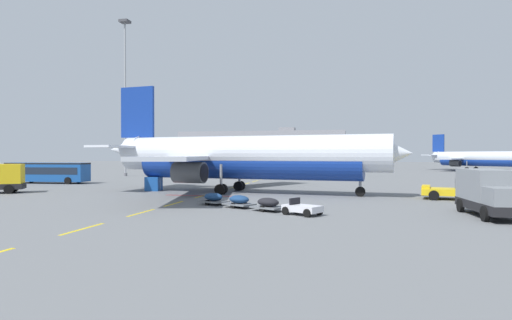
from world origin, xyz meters
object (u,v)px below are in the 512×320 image
at_px(airliner_foreground, 243,157).
at_px(pushback_tug, 459,190).
at_px(apron_shuttle_bus, 48,171).
at_px(baggage_train, 253,202).
at_px(apron_light_mast_near, 125,82).
at_px(airliner_mid_left, 476,158).
at_px(fuel_service_truck, 489,192).
at_px(ground_crew_worker, 476,193).
at_px(uld_cargo_container, 154,184).

relative_size(airliner_foreground, pushback_tug, 5.42).
bearing_deg(apron_shuttle_bus, pushback_tug, -12.61).
relative_size(airliner_foreground, apron_shuttle_bus, 2.86).
relative_size(pushback_tug, apron_shuttle_bus, 0.53).
height_order(baggage_train, apron_light_mast_near, apron_light_mast_near).
xyz_separation_m(pushback_tug, baggage_train, (-17.01, -10.89, -0.37)).
distance_m(airliner_mid_left, fuel_service_truck, 93.09).
xyz_separation_m(airliner_mid_left, fuel_service_truck, (-22.74, -90.26, -1.55)).
relative_size(airliner_foreground, fuel_service_truck, 4.85).
bearing_deg(ground_crew_worker, airliner_foreground, 163.39).
xyz_separation_m(ground_crew_worker, uld_cargo_container, (-32.36, 6.98, -0.18)).
height_order(pushback_tug, fuel_service_truck, fuel_service_truck).
distance_m(airliner_mid_left, ground_crew_worker, 85.83).
bearing_deg(uld_cargo_container, pushback_tug, -5.60).
relative_size(fuel_service_truck, apron_light_mast_near, 0.24).
distance_m(ground_crew_worker, apron_light_mast_near, 67.35).
distance_m(apron_shuttle_bus, baggage_train, 42.44).
xyz_separation_m(airliner_foreground, pushback_tug, (21.26, -2.61, -3.05)).
distance_m(airliner_mid_left, apron_shuttle_bus, 100.75).
distance_m(fuel_service_truck, apron_light_mast_near, 70.71).
bearing_deg(apron_shuttle_bus, baggage_train, -32.37).
height_order(airliner_mid_left, baggage_train, airliner_mid_left).
height_order(apron_shuttle_bus, baggage_train, apron_shuttle_bus).
xyz_separation_m(fuel_service_truck, baggage_train, (-16.34, 0.19, -1.11)).
relative_size(apron_shuttle_bus, fuel_service_truck, 1.69).
xyz_separation_m(baggage_train, apron_light_mast_near, (-35.72, 44.61, 17.88)).
xyz_separation_m(airliner_mid_left, baggage_train, (-39.08, -90.07, -2.66)).
xyz_separation_m(airliner_foreground, uld_cargo_container, (-10.72, 0.52, -3.15)).
relative_size(fuel_service_truck, ground_crew_worker, 4.20).
height_order(fuel_service_truck, baggage_train, fuel_service_truck).
bearing_deg(uld_cargo_container, fuel_service_truck, -24.42).
height_order(pushback_tug, ground_crew_worker, pushback_tug).
bearing_deg(pushback_tug, fuel_service_truck, -93.45).
relative_size(airliner_mid_left, fuel_service_truck, 3.31).
distance_m(airliner_foreground, baggage_train, 14.56).
distance_m(airliner_mid_left, apron_light_mast_near, 88.84).
xyz_separation_m(baggage_train, uld_cargo_container, (-14.97, 14.03, 0.27)).
relative_size(airliner_foreground, baggage_train, 3.23).
bearing_deg(ground_crew_worker, fuel_service_truck, -98.19).
xyz_separation_m(airliner_mid_left, apron_shuttle_bus, (-74.91, -67.36, -1.45)).
bearing_deg(apron_light_mast_near, airliner_mid_left, 31.28).
xyz_separation_m(apron_shuttle_bus, uld_cargo_container, (20.86, -8.69, -0.95)).
bearing_deg(pushback_tug, apron_shuttle_bus, 167.39).
xyz_separation_m(pushback_tug, fuel_service_truck, (-0.67, -11.09, 0.74)).
bearing_deg(uld_cargo_container, baggage_train, -43.13).
distance_m(airliner_foreground, uld_cargo_container, 11.19).
xyz_separation_m(apron_shuttle_bus, baggage_train, (35.83, -22.71, -1.22)).
distance_m(airliner_foreground, apron_shuttle_bus, 32.97).
xyz_separation_m(ground_crew_worker, apron_light_mast_near, (-53.11, 37.56, 17.44)).
bearing_deg(airliner_mid_left, baggage_train, -113.46).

